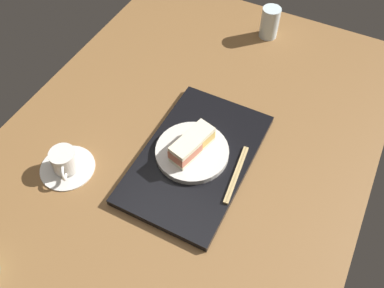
{
  "coord_description": "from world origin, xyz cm",
  "views": [
    {
      "loc": [
        -61.57,
        -33.15,
        90.86
      ],
      "look_at": [
        -3.6,
        -3.7,
        5.0
      ],
      "focal_mm": 38.1,
      "sensor_mm": 36.0,
      "label": 1
    }
  ],
  "objects_px": {
    "chopsticks_pair": "(236,174)",
    "drinking_glass": "(270,23)",
    "sandwich_plate": "(192,152)",
    "coffee_cup": "(65,163)",
    "sandwich_far": "(199,137)",
    "sandwich_near": "(185,151)"
  },
  "relations": [
    {
      "from": "chopsticks_pair",
      "to": "drinking_glass",
      "type": "xyz_separation_m",
      "value": [
        0.6,
        0.14,
        0.03
      ]
    },
    {
      "from": "chopsticks_pair",
      "to": "sandwich_plate",
      "type": "bearing_deg",
      "value": 86.36
    },
    {
      "from": "coffee_cup",
      "to": "sandwich_far",
      "type": "bearing_deg",
      "value": -54.01
    },
    {
      "from": "drinking_glass",
      "to": "coffee_cup",
      "type": "bearing_deg",
      "value": 160.1
    },
    {
      "from": "sandwich_near",
      "to": "chopsticks_pair",
      "type": "bearing_deg",
      "value": -82.16
    },
    {
      "from": "sandwich_near",
      "to": "sandwich_far",
      "type": "distance_m",
      "value": 0.06
    },
    {
      "from": "sandwich_near",
      "to": "drinking_glass",
      "type": "distance_m",
      "value": 0.62
    },
    {
      "from": "drinking_glass",
      "to": "chopsticks_pair",
      "type": "bearing_deg",
      "value": -167.27
    },
    {
      "from": "drinking_glass",
      "to": "sandwich_far",
      "type": "bearing_deg",
      "value": -179.13
    },
    {
      "from": "sandwich_far",
      "to": "coffee_cup",
      "type": "bearing_deg",
      "value": 125.99
    },
    {
      "from": "sandwich_far",
      "to": "drinking_glass",
      "type": "xyz_separation_m",
      "value": [
        0.56,
        0.01,
        -0.01
      ]
    },
    {
      "from": "drinking_glass",
      "to": "sandwich_plate",
      "type": "bearing_deg",
      "value": -179.75
    },
    {
      "from": "sandwich_plate",
      "to": "sandwich_far",
      "type": "bearing_deg",
      "value": -12.1
    },
    {
      "from": "sandwich_far",
      "to": "chopsticks_pair",
      "type": "distance_m",
      "value": 0.14
    },
    {
      "from": "sandwich_far",
      "to": "coffee_cup",
      "type": "xyz_separation_m",
      "value": [
        -0.21,
        0.29,
        -0.04
      ]
    },
    {
      "from": "sandwich_near",
      "to": "chopsticks_pair",
      "type": "xyz_separation_m",
      "value": [
        0.02,
        -0.14,
        -0.04
      ]
    },
    {
      "from": "coffee_cup",
      "to": "drinking_glass",
      "type": "xyz_separation_m",
      "value": [
        0.77,
        -0.28,
        0.03
      ]
    },
    {
      "from": "sandwich_near",
      "to": "drinking_glass",
      "type": "bearing_deg",
      "value": -0.3
    },
    {
      "from": "chopsticks_pair",
      "to": "drinking_glass",
      "type": "bearing_deg",
      "value": 12.73
    },
    {
      "from": "sandwich_plate",
      "to": "sandwich_near",
      "type": "relative_size",
      "value": 2.23
    },
    {
      "from": "coffee_cup",
      "to": "drinking_glass",
      "type": "bearing_deg",
      "value": -19.9
    },
    {
      "from": "sandwich_near",
      "to": "sandwich_plate",
      "type": "bearing_deg",
      "value": -12.1
    }
  ]
}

